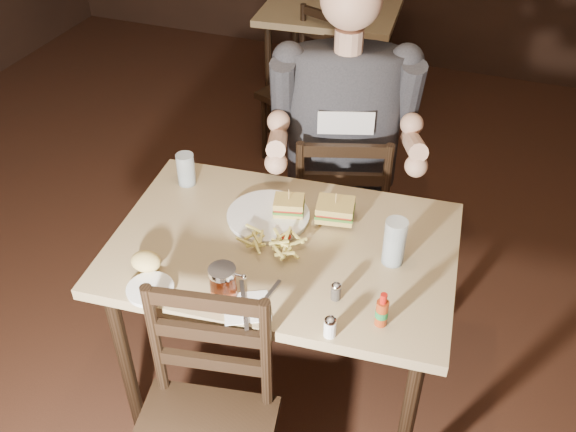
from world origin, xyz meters
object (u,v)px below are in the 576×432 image
(glass_left, at_px, (186,169))
(glass_right, at_px, (395,242))
(chair_far, at_px, (338,209))
(bg_chair_far, at_px, (354,23))
(hot_sauce, at_px, (382,309))
(bg_chair_near, at_px, (303,93))
(dinner_plate, at_px, (268,217))
(diner, at_px, (346,107))
(side_plate, at_px, (150,290))
(bg_table, at_px, (333,17))
(syrup_dispenser, at_px, (223,282))
(main_table, at_px, (283,263))

(glass_left, height_order, glass_right, glass_right)
(chair_far, relative_size, glass_right, 5.54)
(bg_chair_far, height_order, hot_sauce, hot_sauce)
(bg_chair_near, relative_size, dinner_plate, 3.09)
(bg_chair_far, relative_size, glass_right, 5.46)
(diner, height_order, hot_sauce, diner)
(chair_far, bearing_deg, hot_sauce, 94.92)
(bg_chair_far, height_order, diner, diner)
(glass_left, relative_size, side_plate, 0.87)
(glass_left, bearing_deg, bg_chair_far, 90.76)
(bg_chair_far, distance_m, bg_chair_near, 1.10)
(bg_table, bearing_deg, diner, -71.87)
(diner, height_order, glass_left, diner)
(bg_chair_far, xyz_separation_m, side_plate, (0.19, -3.10, 0.33))
(bg_chair_near, xyz_separation_m, dinner_plate, (0.40, -1.55, 0.35))
(bg_chair_near, bearing_deg, syrup_dispenser, -56.30)
(bg_chair_far, bearing_deg, dinner_plate, 88.09)
(diner, xyz_separation_m, glass_left, (-0.49, -0.40, -0.14))
(bg_chair_near, relative_size, glass_left, 7.00)
(main_table, xyz_separation_m, side_plate, (-0.30, -0.35, 0.09))
(chair_far, relative_size, bg_chair_far, 1.01)
(main_table, bearing_deg, diner, 87.00)
(dinner_plate, relative_size, glass_right, 1.73)
(main_table, distance_m, glass_right, 0.40)
(bg_table, bearing_deg, bg_chair_near, -90.00)
(chair_far, distance_m, hot_sauce, 1.04)
(side_plate, bearing_deg, chair_far, 72.46)
(bg_chair_far, distance_m, side_plate, 3.12)
(glass_left, bearing_deg, syrup_dispenser, -52.67)
(hot_sauce, bearing_deg, dinner_plate, 144.72)
(bg_chair_near, bearing_deg, chair_far, -41.25)
(side_plate, bearing_deg, bg_chair_near, 95.45)
(main_table, bearing_deg, glass_left, 155.90)
(bg_chair_far, xyz_separation_m, bg_chair_near, (0.00, -1.10, -0.01))
(bg_table, relative_size, diner, 0.84)
(chair_far, distance_m, syrup_dispenser, 1.02)
(bg_chair_far, height_order, dinner_plate, bg_chair_far)
(bg_table, height_order, glass_right, glass_right)
(bg_chair_near, xyz_separation_m, diner, (0.52, -1.05, 0.54))
(main_table, relative_size, glass_right, 7.39)
(main_table, height_order, bg_chair_far, bg_chair_far)
(glass_left, bearing_deg, glass_right, -11.40)
(bg_chair_far, height_order, bg_chair_near, bg_chair_far)
(dinner_plate, bearing_deg, glass_left, 164.85)
(glass_right, xyz_separation_m, side_plate, (-0.66, -0.39, -0.08))
(chair_far, height_order, bg_chair_far, chair_far)
(main_table, height_order, chair_far, chair_far)
(side_plate, bearing_deg, bg_chair_far, 93.52)
(bg_table, relative_size, chair_far, 0.96)
(bg_chair_far, bearing_deg, bg_table, 79.54)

